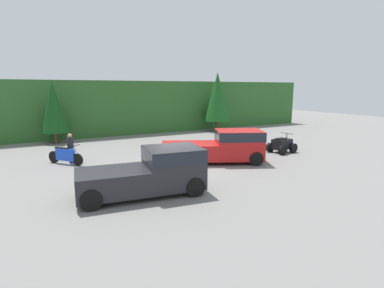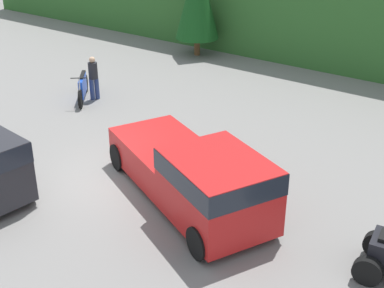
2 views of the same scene
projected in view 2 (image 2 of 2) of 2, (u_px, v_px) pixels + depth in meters
ground_plane at (98, 180)px, 15.34m from camera, size 80.00×80.00×0.00m
hillside_backdrop at (330, 3)px, 25.89m from camera, size 44.00×6.00×4.97m
pickup_truck_red at (197, 175)px, 13.58m from camera, size 6.18×4.35×1.89m
dirt_bike at (83, 87)px, 20.90m from camera, size 1.66×1.96×1.18m
rider_person at (93, 76)px, 20.74m from camera, size 0.49×0.49×1.72m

